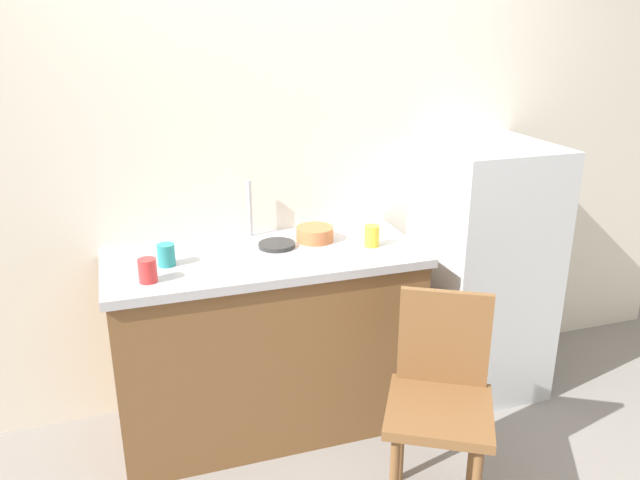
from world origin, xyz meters
TOP-DOWN VIEW (x-y plane):
  - back_wall at (0.00, 1.00)m, footprint 4.80×0.10m
  - cabinet_base at (-0.18, 0.65)m, footprint 1.38×0.60m
  - countertop at (-0.18, 0.65)m, footprint 1.42×0.64m
  - faucet at (-0.19, 0.90)m, footprint 0.02×0.02m
  - refrigerator at (0.96, 0.65)m, footprint 0.58×0.60m
  - chair at (0.33, -0.10)m, footprint 0.55×0.55m
  - terracotta_bowl at (0.09, 0.73)m, footprint 0.18×0.18m
  - hotplate at (-0.11, 0.70)m, footprint 0.17×0.17m
  - cup_red at (-0.70, 0.48)m, footprint 0.07×0.07m
  - cup_yellow at (0.31, 0.58)m, footprint 0.07×0.07m
  - cup_teal at (-0.61, 0.63)m, footprint 0.08×0.08m

SIDE VIEW (x-z plane):
  - cabinet_base at x=-0.18m, z-range 0.00..0.85m
  - chair at x=0.33m, z-range 0.05..0.94m
  - refrigerator at x=0.96m, z-range 0.00..1.31m
  - countertop at x=-0.18m, z-range 0.85..0.89m
  - hotplate at x=-0.11m, z-range 0.89..0.91m
  - terracotta_bowl at x=0.09m, z-range 0.89..0.95m
  - cup_teal at x=-0.61m, z-range 0.89..0.98m
  - cup_red at x=-0.70m, z-range 0.89..0.98m
  - cup_yellow at x=0.31m, z-range 0.89..0.99m
  - faucet at x=-0.19m, z-range 0.89..1.17m
  - back_wall at x=0.00m, z-range 0.00..2.51m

